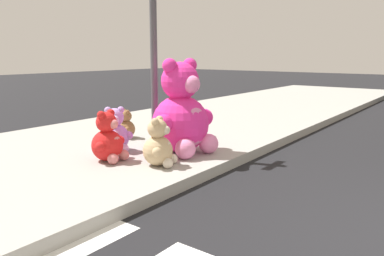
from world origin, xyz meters
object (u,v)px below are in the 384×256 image
object	(u,v)px
plush_brown	(125,127)
plush_tan	(159,146)
plush_pink_large	(182,115)
plush_red	(108,141)
plush_lavender	(115,134)
plush_white	(196,125)
plush_teal	(175,128)
sign_pole	(154,38)

from	to	relation	value
plush_brown	plush_tan	distance (m)	1.84
plush_pink_large	plush_red	bearing A→B (deg)	152.29
plush_lavender	plush_tan	distance (m)	1.05
plush_lavender	plush_brown	bearing A→B (deg)	37.53
plush_red	plush_white	xyz separation A→B (m)	(2.04, -0.00, -0.08)
plush_lavender	plush_teal	xyz separation A→B (m)	(1.20, -0.18, -0.08)
sign_pole	plush_red	xyz separation A→B (m)	(-1.03, -0.07, -1.41)
plush_brown	plush_teal	xyz separation A→B (m)	(0.47, -0.75, -0.01)
sign_pole	plush_teal	world-z (taller)	sign_pole
plush_white	plush_brown	size ratio (longest dim) A/B	1.02
plush_red	plush_teal	xyz separation A→B (m)	(1.62, 0.15, -0.09)
plush_tan	plush_teal	world-z (taller)	plush_tan
sign_pole	plush_white	size ratio (longest dim) A/B	6.20
sign_pole	plush_lavender	size ratio (longest dim) A/B	4.69
plush_pink_large	plush_white	bearing A→B (deg)	25.90
plush_red	plush_tan	bearing A→B (deg)	-70.11
sign_pole	plush_pink_large	xyz separation A→B (m)	(-0.05, -0.59, -1.14)
plush_lavender	plush_white	bearing A→B (deg)	-11.61
plush_teal	plush_tan	bearing A→B (deg)	-147.99
plush_brown	plush_teal	bearing A→B (deg)	-58.11
plush_red	plush_white	bearing A→B (deg)	-0.10
plush_brown	plush_teal	distance (m)	0.88
sign_pole	plush_red	size ratio (longest dim) A/B	4.50
plush_pink_large	plush_red	xyz separation A→B (m)	(-0.98, 0.52, -0.28)
plush_pink_large	plush_white	distance (m)	1.23
plush_lavender	plush_teal	size ratio (longest dim) A/B	1.43
sign_pole	plush_brown	bearing A→B (deg)	81.48
plush_tan	sign_pole	bearing A→B (deg)	45.01
plush_pink_large	plush_red	world-z (taller)	plush_pink_large
plush_white	plush_tan	world-z (taller)	plush_tan
plush_red	plush_brown	world-z (taller)	plush_red
sign_pole	plush_white	world-z (taller)	sign_pole
plush_pink_large	plush_teal	size ratio (longest dim) A/B	2.93
sign_pole	plush_white	xyz separation A→B (m)	(1.01, -0.08, -1.49)
plush_white	plush_tan	xyz separation A→B (m)	(-1.79, -0.70, 0.05)
plush_teal	plush_red	bearing A→B (deg)	-174.74
plush_red	plush_tan	distance (m)	0.75
plush_white	plush_lavender	xyz separation A→B (m)	(-1.62, 0.33, 0.07)
plush_pink_large	plush_teal	distance (m)	0.99
plush_red	plush_brown	distance (m)	1.47
sign_pole	plush_tan	bearing A→B (deg)	-134.99
plush_red	sign_pole	bearing A→B (deg)	4.07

